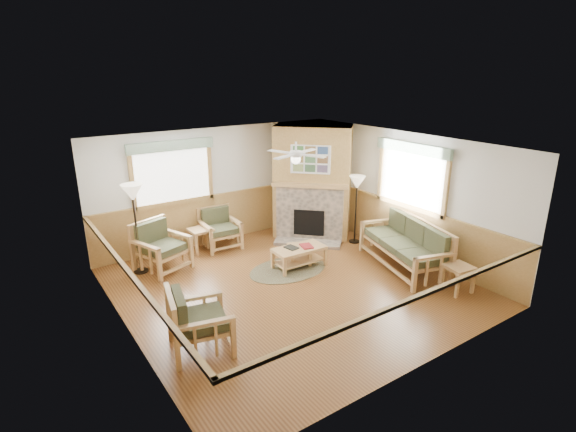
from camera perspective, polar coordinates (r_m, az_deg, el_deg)
floor at (r=8.69m, az=0.44°, el=-8.94°), size 6.00×6.00×0.01m
ceiling at (r=7.82m, az=0.49°, el=8.94°), size 6.00×6.00×0.01m
wall_back at (r=10.65m, az=-8.83°, el=3.87°), size 6.00×0.02×2.70m
wall_front at (r=6.13m, az=16.88°, el=-7.96°), size 6.00×0.02×2.70m
wall_left at (r=7.00m, az=-20.19°, el=-4.94°), size 0.02×6.00×2.70m
wall_right at (r=10.10m, az=14.58°, el=2.68°), size 0.02×6.00×2.70m
wainscot at (r=8.45m, az=0.45°, el=-5.59°), size 6.00×6.00×1.10m
fireplace at (r=10.91m, az=3.15°, el=4.41°), size 3.11×3.11×2.70m
window_back at (r=9.97m, az=-14.82°, el=9.41°), size 1.90×0.16×1.50m
window_right at (r=9.70m, az=15.87°, el=9.09°), size 0.16×1.90×1.50m
ceiling_fan at (r=8.24m, az=1.01°, el=9.14°), size 1.59×1.59×0.36m
sofa at (r=9.58m, az=14.47°, el=-3.54°), size 2.34×1.47×1.00m
armchair_back_left at (r=9.53m, az=-15.76°, el=-3.78°), size 1.15×1.15×1.00m
armchair_back_right at (r=10.44m, az=-8.63°, el=-1.60°), size 0.85×0.85×0.90m
armchair_left at (r=6.84m, az=-11.13°, el=-12.82°), size 1.03×1.03×0.96m
coffee_table at (r=9.39m, az=1.43°, el=-5.26°), size 1.10×0.58×0.44m
end_table_chairs at (r=10.32m, az=-10.96°, el=-3.03°), size 0.50×0.48×0.55m
end_table_sofa at (r=8.97m, az=20.75°, el=-7.44°), size 0.52×0.51×0.52m
footstool at (r=9.56m, az=1.44°, el=-4.92°), size 0.61×0.61×0.40m
braided_rug at (r=9.35m, az=0.02°, el=-6.79°), size 2.20×2.20×0.01m
floor_lamp_left at (r=9.40m, az=-18.69°, el=-1.59°), size 0.55×0.55×1.86m
floor_lamp_right at (r=10.62m, az=8.61°, el=0.81°), size 0.41×0.41×1.63m
book_red at (r=9.34m, az=2.37°, el=-3.76°), size 0.29×0.35×0.03m
book_dark at (r=9.27m, az=0.43°, el=-3.95°), size 0.24×0.30×0.03m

